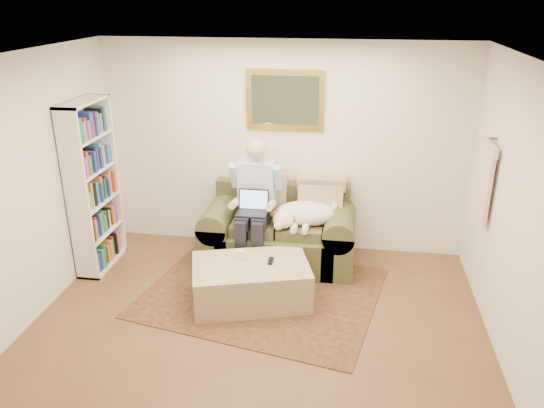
% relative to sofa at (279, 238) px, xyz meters
% --- Properties ---
extents(room_shell, '(4.51, 5.00, 2.61)m').
position_rel_sofa_xyz_m(room_shell, '(-0.02, -1.65, 0.99)').
color(room_shell, brown).
rests_on(room_shell, ground).
extents(rug, '(2.80, 2.42, 0.01)m').
position_rel_sofa_xyz_m(rug, '(-0.08, -0.78, -0.31)').
color(rug, '#331914').
rests_on(rug, room_shell).
extents(sofa, '(1.81, 0.92, 1.09)m').
position_rel_sofa_xyz_m(sofa, '(0.00, 0.00, 0.00)').
color(sofa, brown).
rests_on(sofa, room_shell).
extents(seated_man, '(0.60, 0.85, 1.53)m').
position_rel_sofa_xyz_m(seated_man, '(-0.27, -0.17, 0.45)').
color(seated_man, '#8C9DD8').
rests_on(seated_man, sofa).
extents(laptop, '(0.35, 0.28, 0.26)m').
position_rel_sofa_xyz_m(laptop, '(-0.27, -0.24, 0.49)').
color(laptop, black).
rests_on(laptop, seated_man).
extents(sleeping_dog, '(0.75, 0.47, 0.28)m').
position_rel_sofa_xyz_m(sleeping_dog, '(0.33, -0.09, 0.38)').
color(sleeping_dog, white).
rests_on(sleeping_dog, sofa).
extents(ottoman, '(1.38, 1.09, 0.44)m').
position_rel_sofa_xyz_m(ottoman, '(-0.17, -0.95, -0.09)').
color(ottoman, tan).
rests_on(ottoman, room_shell).
extents(coffee_mug, '(0.08, 0.08, 0.10)m').
position_rel_sofa_xyz_m(coffee_mug, '(-0.29, -0.84, 0.18)').
color(coffee_mug, white).
rests_on(coffee_mug, ottoman).
extents(tv_remote, '(0.06, 0.15, 0.02)m').
position_rel_sofa_xyz_m(tv_remote, '(0.03, -0.86, 0.14)').
color(tv_remote, black).
rests_on(tv_remote, ottoman).
extents(bookshelf, '(0.28, 0.80, 2.00)m').
position_rel_sofa_xyz_m(bookshelf, '(-2.12, -0.41, 0.69)').
color(bookshelf, white).
rests_on(bookshelf, room_shell).
extents(wall_mirror, '(0.94, 0.04, 0.72)m').
position_rel_sofa_xyz_m(wall_mirror, '(-0.00, 0.46, 1.59)').
color(wall_mirror, gold).
rests_on(wall_mirror, room_shell).
extents(hanging_shirt, '(0.06, 0.52, 0.90)m').
position_rel_sofa_xyz_m(hanging_shirt, '(2.17, -0.41, 1.04)').
color(hanging_shirt, '#FBCFD0').
rests_on(hanging_shirt, room_shell).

